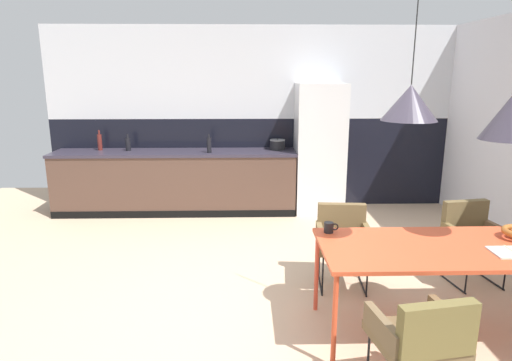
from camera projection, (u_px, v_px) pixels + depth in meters
ground_plane at (263, 321)px, 3.66m from camera, size 8.91×8.91×0.00m
back_wall_splashback_dark at (254, 162)px, 6.77m from camera, size 6.01×0.12×1.32m
back_wall_panel_upper at (254, 73)px, 6.46m from camera, size 6.01×0.12×1.32m
kitchen_counter at (176, 182)px, 6.44m from camera, size 3.45×0.63×0.89m
refrigerator_column at (319, 149)px, 6.38m from camera, size 0.68×0.60×1.85m
dining_table at (446, 251)px, 3.32m from camera, size 1.87×0.85×0.73m
armchair_near_window at (343, 234)px, 4.21m from camera, size 0.52×0.51×0.76m
armchair_head_of_table at (423, 334)px, 2.59m from camera, size 0.55×0.54×0.77m
armchair_facing_counter at (471, 232)px, 4.28m from camera, size 0.55×0.54×0.77m
mug_dark_espresso at (329, 227)px, 3.59m from camera, size 0.12×0.08×0.09m
cooking_pot at (277, 145)px, 6.45m from camera, size 0.22×0.22×0.17m
bottle_spice_small at (209, 145)px, 6.20m from camera, size 0.06×0.06×0.26m
bottle_wine_green at (100, 142)px, 6.40m from camera, size 0.06×0.06×0.29m
bottle_vinegar_dark at (128, 144)px, 6.36m from camera, size 0.07×0.07×0.24m
pendant_lamp_over_table_near at (410, 103)px, 3.01m from camera, size 0.38×0.38×0.93m
pendant_lamp_over_table_far at (509, 118)px, 3.14m from camera, size 0.39×0.39×1.08m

